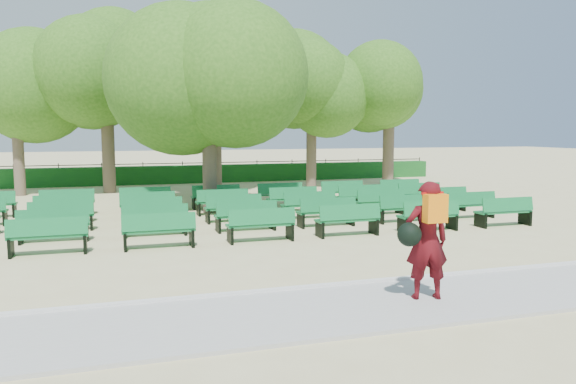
% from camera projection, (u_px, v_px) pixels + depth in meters
% --- Properties ---
extents(ground, '(120.00, 120.00, 0.00)m').
position_uv_depth(ground, '(283.00, 227.00, 15.93)').
color(ground, '#C5BA83').
extents(paving, '(30.00, 2.20, 0.06)m').
position_uv_depth(paving, '(420.00, 301.00, 8.92)').
color(paving, '#AAAAA6').
rests_on(paving, ground).
extents(curb, '(30.00, 0.12, 0.10)m').
position_uv_depth(curb, '(386.00, 281.00, 10.01)').
color(curb, silver).
rests_on(curb, ground).
extents(hedge, '(26.00, 0.70, 0.90)m').
position_uv_depth(hedge, '(203.00, 174.00, 29.13)').
color(hedge, '#16571E').
rests_on(hedge, ground).
extents(fence, '(26.00, 0.10, 1.02)m').
position_uv_depth(fence, '(202.00, 182.00, 29.56)').
color(fence, black).
rests_on(fence, ground).
extents(tree_line, '(21.80, 6.80, 7.04)m').
position_uv_depth(tree_line, '(217.00, 190.00, 25.40)').
color(tree_line, '#3B6F1D').
rests_on(tree_line, ground).
extents(bench_array, '(1.67, 0.53, 1.05)m').
position_uv_depth(bench_array, '(233.00, 219.00, 16.70)').
color(bench_array, '#137037').
rests_on(bench_array, ground).
extents(tree_among, '(5.24, 5.24, 6.98)m').
position_uv_depth(tree_among, '(208.00, 72.00, 18.16)').
color(tree_among, brown).
rests_on(tree_among, ground).
extents(person, '(0.92, 0.59, 1.88)m').
position_uv_depth(person, '(426.00, 239.00, 8.84)').
color(person, '#4A0A10').
rests_on(person, ground).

